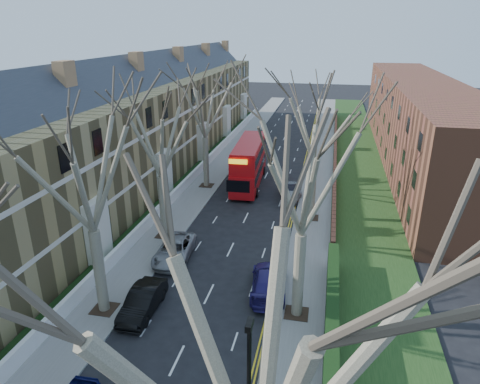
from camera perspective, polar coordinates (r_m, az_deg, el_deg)
The scene contains 19 objects.
pavement_left at distance 56.21m, azimuth -1.61°, elevation 4.65°, with size 3.00×102.00×0.12m, color slate.
pavement_right at distance 54.73m, azimuth 10.72°, elevation 3.82°, with size 3.00×102.00×0.12m, color slate.
terrace_left at distance 49.96m, azimuth -12.54°, elevation 8.53°, with size 9.70×78.00×13.60m.
flats_right at distance 58.39m, azimuth 22.62°, elevation 8.65°, with size 13.97×54.00×10.00m.
wall_hedge_right at distance 21.43m, azimuth 11.94°, elevation -23.60°, with size 0.70×24.00×1.80m.
front_wall_left at distance 49.13m, azimuth -5.69°, elevation 2.77°, with size 0.30×78.00×1.00m.
grass_verge_right at distance 54.82m, azimuth 15.43°, elevation 3.55°, with size 6.00×102.00×0.06m.
tree_left_mid at distance 23.94m, azimuth -20.09°, elevation 4.11°, with size 10.50×10.50×14.71m.
tree_left_far at distance 32.62m, azimuth -10.91°, elevation 8.74°, with size 10.15×10.15×14.22m.
tree_left_dist at distance 43.68m, azimuth -4.83°, elevation 12.56°, with size 10.50×10.50×14.71m.
tree_right_near at distance 9.68m, azimuth 2.69°, elevation -18.78°, with size 10.85×10.85×15.20m.
tree_right_mid at distance 22.33m, azimuth 8.69°, elevation 4.00°, with size 10.50×10.50×14.71m.
tree_right_far at distance 36.00m, azimuth 10.24°, elevation 9.95°, with size 10.15×10.15×14.22m.
double_decker_bus at distance 45.89m, azimuth 1.21°, elevation 3.72°, with size 3.26×11.22×4.64m.
car_left_mid at distance 26.96m, azimuth -12.84°, elevation -14.04°, with size 1.58×4.53×1.49m, color black.
car_left_far at distance 32.08m, azimuth -8.72°, elevation -7.64°, with size 2.40×5.22×1.45m, color gray.
car_right_near at distance 28.09m, azimuth 3.83°, elevation -11.82°, with size 2.19×5.39×1.56m, color navy.
car_right_mid at distance 42.07m, azimuth 6.90°, elevation -0.47°, with size 1.50×3.73×1.27m, color #A0A4A9.
car_right_far at distance 43.44m, azimuth 6.55°, elevation 0.38°, with size 1.53×4.40×1.45m, color black.
Camera 1 is at (6.83, -13.33, 16.07)m, focal length 32.00 mm.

